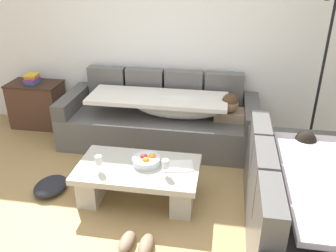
{
  "coord_description": "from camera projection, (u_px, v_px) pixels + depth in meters",
  "views": [
    {
      "loc": [
        0.85,
        -2.49,
        2.27
      ],
      "look_at": [
        0.26,
        1.0,
        0.55
      ],
      "focal_mm": 38.31,
      "sensor_mm": 36.0,
      "label": 1
    }
  ],
  "objects": [
    {
      "name": "side_cabinet",
      "position": [
        37.0,
        104.0,
        5.09
      ],
      "size": [
        0.72,
        0.44,
        0.64
      ],
      "color": "#4A2F21",
      "rests_on": "ground_plane"
    },
    {
      "name": "book_stack_on_cabinet",
      "position": [
        32.0,
        79.0,
        4.93
      ],
      "size": [
        0.18,
        0.22,
        0.13
      ],
      "color": "#2D569E",
      "rests_on": "side_cabinet"
    },
    {
      "name": "fruit_bowl",
      "position": [
        147.0,
        160.0,
        3.53
      ],
      "size": [
        0.28,
        0.28,
        0.1
      ],
      "color": "silver",
      "rests_on": "coffee_table"
    },
    {
      "name": "couch_near_window",
      "position": [
        303.0,
        210.0,
        2.98
      ],
      "size": [
        0.92,
        2.0,
        0.88
      ],
      "rotation": [
        0.0,
        0.0,
        1.57
      ],
      "color": "#5B5958",
      "rests_on": "ground_plane"
    },
    {
      "name": "back_wall",
      "position": [
        163.0,
        31.0,
        4.64
      ],
      "size": [
        9.0,
        0.1,
        2.7
      ],
      "primitive_type": "cube",
      "color": "white",
      "rests_on": "ground_plane"
    },
    {
      "name": "coffee_table",
      "position": [
        138.0,
        178.0,
        3.57
      ],
      "size": [
        1.2,
        0.68,
        0.38
      ],
      "color": "#B7B4A8",
      "rests_on": "ground_plane"
    },
    {
      "name": "open_magazine",
      "position": [
        179.0,
        166.0,
        3.51
      ],
      "size": [
        0.31,
        0.26,
        0.01
      ],
      "primitive_type": "cube",
      "rotation": [
        0.0,
        0.0,
        0.19
      ],
      "color": "white",
      "rests_on": "coffee_table"
    },
    {
      "name": "couch_along_wall",
      "position": [
        163.0,
        120.0,
        4.61
      ],
      "size": [
        2.47,
        0.92,
        0.88
      ],
      "color": "#5B5958",
      "rests_on": "ground_plane"
    },
    {
      "name": "pair_of_shoes",
      "position": [
        136.0,
        243.0,
        3.04
      ],
      "size": [
        0.3,
        0.29,
        0.09
      ],
      "color": "#8C7259",
      "rests_on": "ground_plane"
    },
    {
      "name": "floor_lamp",
      "position": [
        320.0,
        64.0,
        4.11
      ],
      "size": [
        0.33,
        0.31,
        1.95
      ],
      "color": "black",
      "rests_on": "ground_plane"
    },
    {
      "name": "wine_glass_near_left",
      "position": [
        99.0,
        161.0,
        3.38
      ],
      "size": [
        0.07,
        0.07,
        0.17
      ],
      "color": "silver",
      "rests_on": "coffee_table"
    },
    {
      "name": "crumpled_garment",
      "position": [
        51.0,
        186.0,
        3.76
      ],
      "size": [
        0.38,
        0.44,
        0.12
      ],
      "primitive_type": "ellipsoid",
      "rotation": [
        0.0,
        0.0,
        1.42
      ],
      "color": "#232328",
      "rests_on": "ground_plane"
    },
    {
      "name": "wine_glass_near_right",
      "position": [
        165.0,
        165.0,
        3.32
      ],
      "size": [
        0.07,
        0.07,
        0.17
      ],
      "color": "silver",
      "rests_on": "coffee_table"
    },
    {
      "name": "ground_plane",
      "position": [
        123.0,
        224.0,
        3.33
      ],
      "size": [
        14.0,
        14.0,
        0.0
      ],
      "primitive_type": "plane",
      "color": "#A88450"
    }
  ]
}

